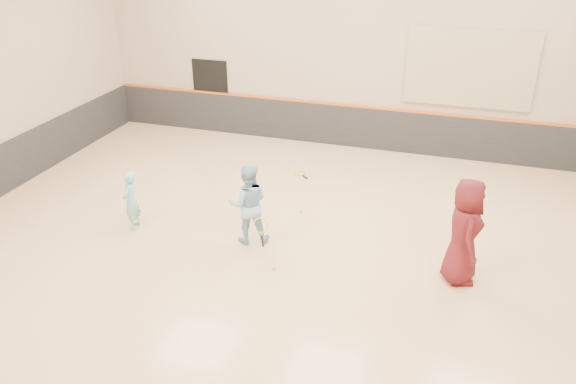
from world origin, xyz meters
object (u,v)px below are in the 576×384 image
(girl, at_px, (131,201))
(young_man, at_px, (464,231))
(instructor, at_px, (248,204))
(spare_racket, at_px, (300,172))

(girl, height_order, young_man, young_man)
(instructor, bearing_deg, young_man, 156.46)
(young_man, relative_size, spare_racket, 2.89)
(girl, height_order, spare_racket, girl)
(young_man, bearing_deg, girl, 79.11)
(instructor, xyz_separation_m, spare_racket, (0.06, 3.48, -0.81))
(instructor, xyz_separation_m, young_man, (4.13, -0.12, 0.16))
(instructor, height_order, young_man, young_man)
(girl, relative_size, spare_racket, 1.87)
(young_man, bearing_deg, instructor, 76.37)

